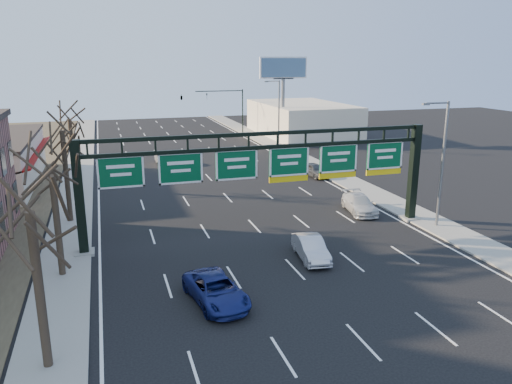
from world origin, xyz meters
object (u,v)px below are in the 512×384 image
object	(u,v)px
car_silver_sedan	(311,248)
car_white_wagon	(359,204)
car_blue_suv	(216,290)
sign_gantry	(265,170)

from	to	relation	value
car_silver_sedan	car_white_wagon	world-z (taller)	car_silver_sedan
car_blue_suv	car_silver_sedan	bearing A→B (deg)	20.31
sign_gantry	car_silver_sedan	distance (m)	6.36
car_silver_sedan	sign_gantry	bearing A→B (deg)	111.96
sign_gantry	car_white_wagon	xyz separation A→B (m)	(8.80, 2.86, -3.95)
car_silver_sedan	car_white_wagon	size ratio (longest dim) A/B	0.88
sign_gantry	car_silver_sedan	world-z (taller)	sign_gantry
car_blue_suv	car_silver_sedan	xyz separation A→B (m)	(6.75, 3.82, 0.01)
car_blue_suv	car_white_wagon	world-z (taller)	car_white_wagon
car_blue_suv	car_silver_sedan	size ratio (longest dim) A/B	1.16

